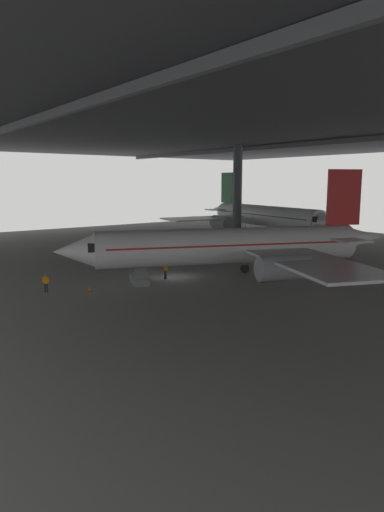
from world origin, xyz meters
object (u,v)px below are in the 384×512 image
(boarding_stairs, at_px, (139,275))
(crew_worker_near_nose, at_px, (46,282))
(crew_worker_by_stairs, at_px, (165,269))
(traffic_cone_orange, at_px, (90,288))
(airplane_main, at_px, (235,246))
(baggage_tug, at_px, (285,258))
(airplane_distant, at_px, (263,216))

(boarding_stairs, bearing_deg, crew_worker_near_nose, -101.29)
(crew_worker_by_stairs, distance_m, traffic_cone_orange, 8.16)
(airplane_main, height_order, baggage_tug, airplane_main)
(crew_worker_near_nose, relative_size, traffic_cone_orange, 2.62)
(boarding_stairs, xyz_separation_m, crew_worker_near_nose, (-1.69, -8.47, 0.17))
(crew_worker_by_stairs, bearing_deg, airplane_main, 55.42)
(crew_worker_by_stairs, xyz_separation_m, traffic_cone_orange, (0.01, -8.13, -0.72))
(airplane_main, xyz_separation_m, traffic_cone_orange, (-3.95, -13.88, -3.05))
(crew_worker_near_nose, xyz_separation_m, crew_worker_by_stairs, (2.01, 11.30, 0.12))
(airplane_main, relative_size, crew_worker_near_nose, 20.89)
(airplane_main, relative_size, crew_worker_by_stairs, 18.69)
(traffic_cone_orange, bearing_deg, boarding_stairs, 93.54)
(baggage_tug, bearing_deg, traffic_cone_orange, -92.53)
(boarding_stairs, relative_size, traffic_cone_orange, 7.56)
(boarding_stairs, height_order, crew_worker_near_nose, boarding_stairs)
(boarding_stairs, height_order, airplane_distant, airplane_distant)
(airplane_main, relative_size, baggage_tug, 14.83)
(airplane_main, distance_m, traffic_cone_orange, 14.75)
(airplane_main, height_order, traffic_cone_orange, airplane_main)
(boarding_stairs, distance_m, crew_worker_near_nose, 8.64)
(airplane_main, height_order, crew_worker_near_nose, airplane_main)
(airplane_main, relative_size, airplane_distant, 0.90)
(airplane_main, height_order, boarding_stairs, airplane_main)
(crew_worker_near_nose, relative_size, airplane_distant, 0.04)
(boarding_stairs, distance_m, crew_worker_by_stairs, 2.86)
(airplane_main, distance_m, crew_worker_near_nose, 18.23)
(airplane_distant, distance_m, traffic_cone_orange, 48.82)
(crew_worker_by_stairs, relative_size, traffic_cone_orange, 2.92)
(airplane_main, distance_m, airplane_distant, 39.07)
(crew_worker_near_nose, relative_size, crew_worker_by_stairs, 0.89)
(traffic_cone_orange, bearing_deg, airplane_main, 74.09)
(crew_worker_near_nose, bearing_deg, crew_worker_by_stairs, 79.91)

